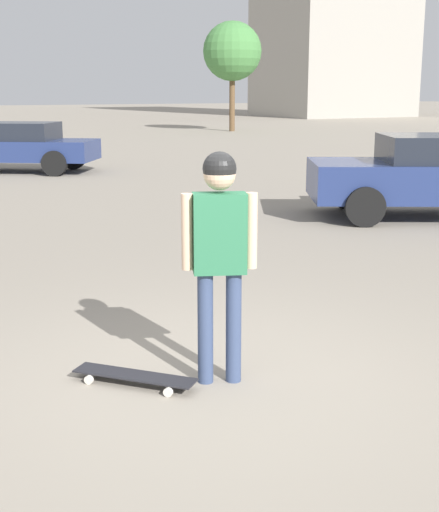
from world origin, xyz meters
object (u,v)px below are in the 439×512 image
object	(u,v)px
skateboard	(135,376)
person	(220,239)
car_parked_near	(431,175)
car_parked_far	(17,146)

from	to	relation	value
skateboard	person	bearing A→B (deg)	-154.01
person	car_parked_near	xyz separation A→B (m)	(-4.77, 6.88, -0.37)
car_parked_near	person	bearing A→B (deg)	63.98
person	skateboard	xyz separation A→B (m)	(-0.26, -0.61, -1.08)
person	skateboard	world-z (taller)	person
car_parked_near	car_parked_far	distance (m)	11.95
skateboard	car_parked_near	size ratio (longest dim) A/B	0.19
skateboard	car_parked_near	xyz separation A→B (m)	(-4.52, 7.50, 0.70)
person	car_parked_near	bearing A→B (deg)	57.21
skateboard	car_parked_far	distance (m)	15.70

